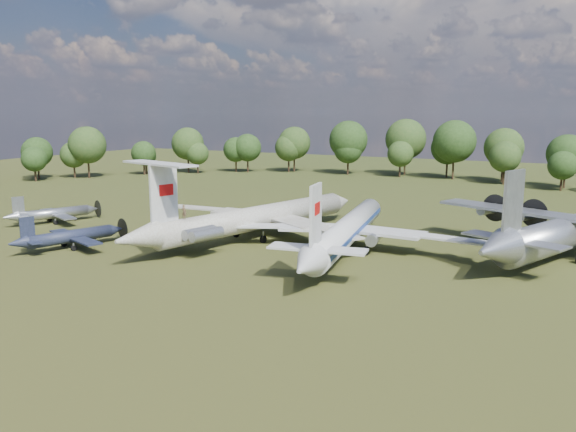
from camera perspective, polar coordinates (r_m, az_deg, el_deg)
The scene contains 7 objects.
ground at distance 79.08m, azimuth -6.79°, elevation -2.35°, with size 300.00×300.00×0.00m, color #1F3913.
il62_airliner at distance 78.85m, azimuth -3.01°, elevation -0.62°, with size 35.96×46.74×4.58m, color silver, non-canonical shape.
tu104_jet at distance 71.48m, azimuth 6.07°, elevation -1.89°, with size 33.41×44.55×4.45m, color silver, non-canonical shape.
an12_transport at distance 75.63m, azimuth 26.19°, elevation -2.01°, with size 34.27×38.31×5.04m, color #ACAFB5, non-canonical shape.
small_prop_west at distance 78.30m, azimuth -21.19°, elevation -2.22°, with size 12.13×16.54×2.43m, color black, non-canonical shape.
small_prop_northwest at distance 97.21m, azimuth -22.67°, elevation 0.03°, with size 11.90×16.23×2.38m, color #9EA1A6, non-canonical shape.
person_on_il62 at distance 70.00m, azimuth -10.52°, elevation 0.43°, with size 0.65×0.42×1.77m, color #836242.
Camera 1 is at (44.69, -62.85, 17.50)m, focal length 35.00 mm.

